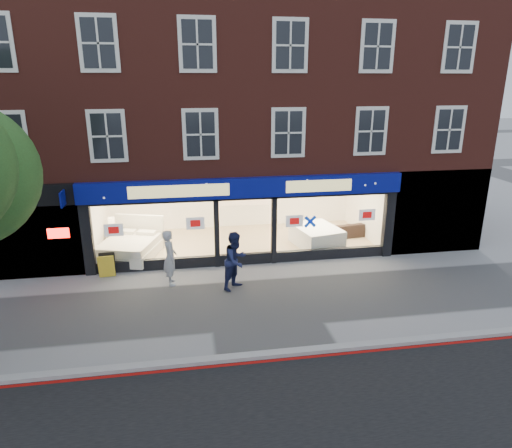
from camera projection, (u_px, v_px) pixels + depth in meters
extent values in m
plane|color=gray|center=(260.00, 302.00, 14.08)|extent=(120.00, 120.00, 0.00)
cube|color=#8C0A07|center=(281.00, 360.00, 11.17)|extent=(60.00, 0.10, 0.01)
cube|color=gray|center=(280.00, 353.00, 11.34)|extent=(60.00, 0.25, 0.12)
cube|color=tan|center=(238.00, 243.00, 19.00)|extent=(11.00, 4.50, 0.10)
cube|color=maroon|center=(231.00, 77.00, 18.63)|extent=(19.00, 8.00, 6.70)
cube|color=navy|center=(246.00, 188.00, 15.89)|extent=(11.40, 0.28, 0.70)
cube|color=black|center=(246.00, 259.00, 16.92)|extent=(11.00, 0.18, 0.40)
cube|color=black|center=(88.00, 239.00, 15.70)|extent=(0.35, 0.30, 2.60)
cube|color=black|center=(388.00, 223.00, 17.40)|extent=(0.35, 0.30, 2.60)
cube|color=white|center=(154.00, 232.00, 15.96)|extent=(4.20, 0.02, 2.10)
cube|color=white|center=(332.00, 223.00, 16.96)|extent=(4.20, 0.02, 2.10)
cube|color=white|center=(245.00, 233.00, 16.79)|extent=(1.80, 0.02, 2.10)
cube|color=silver|center=(232.00, 200.00, 20.73)|extent=(11.00, 0.20, 2.60)
cube|color=#FFEAC6|center=(238.00, 183.00, 18.22)|extent=(11.00, 4.50, 0.12)
cube|color=black|center=(24.00, 230.00, 15.50)|extent=(3.80, 0.60, 3.30)
cube|color=#FF140C|center=(58.00, 233.00, 15.37)|extent=(0.70, 0.04, 0.35)
cube|color=black|center=(435.00, 211.00, 17.75)|extent=(4.00, 0.40, 3.30)
cube|color=beige|center=(129.00, 252.00, 17.27)|extent=(2.49, 2.70, 0.39)
cube|color=beige|center=(129.00, 244.00, 17.17)|extent=(2.39, 2.59, 0.28)
cube|color=beige|center=(140.00, 231.00, 18.23)|extent=(1.93, 0.72, 1.34)
cube|color=beige|center=(126.00, 232.00, 17.92)|extent=(0.79, 0.56, 0.13)
cube|color=beige|center=(147.00, 233.00, 17.81)|extent=(0.79, 0.56, 0.13)
cube|color=brown|center=(113.00, 237.00, 18.65)|extent=(0.52, 0.52, 0.55)
cube|color=white|center=(316.00, 242.00, 18.50)|extent=(1.96, 2.28, 0.26)
cube|color=white|center=(316.00, 236.00, 18.42)|extent=(1.96, 2.28, 0.26)
cube|color=white|center=(317.00, 230.00, 18.34)|extent=(1.96, 2.28, 0.26)
imported|color=black|center=(344.00, 230.00, 19.55)|extent=(2.11, 1.06, 0.59)
cube|color=gold|center=(107.00, 265.00, 15.73)|extent=(0.57, 0.39, 0.85)
imported|color=#A9ABB1|center=(170.00, 257.00, 15.04)|extent=(0.55, 0.75, 1.89)
imported|color=#171C41|center=(236.00, 260.00, 14.74)|extent=(1.18, 1.18, 1.93)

